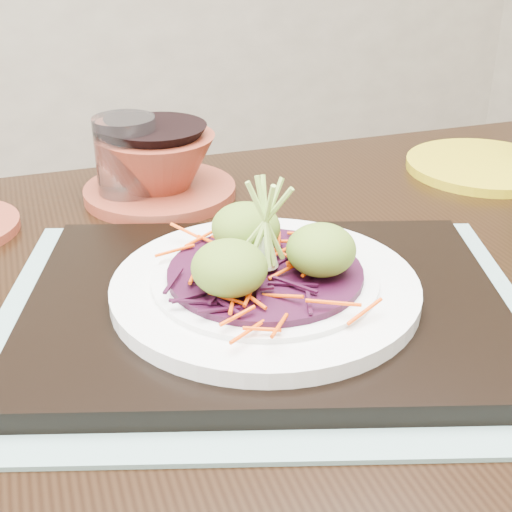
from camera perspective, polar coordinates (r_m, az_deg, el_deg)
name	(u,v)px	position (r m, az deg, el deg)	size (l,w,h in m)	color
dining_table	(281,383)	(0.71, 2.04, -10.10)	(1.26, 0.89, 0.76)	black
placemat	(265,315)	(0.62, 0.72, -4.75)	(0.47, 0.36, 0.00)	gray
serving_tray	(265,304)	(0.62, 0.72, -3.87)	(0.40, 0.30, 0.02)	black
white_plate	(265,286)	(0.61, 0.73, -2.43)	(0.26, 0.26, 0.02)	white
cabbage_bed	(265,273)	(0.60, 0.74, -1.33)	(0.17, 0.17, 0.01)	#2E0921
carrot_julienne	(265,264)	(0.60, 0.75, -0.65)	(0.20, 0.20, 0.01)	#EC4304
guacamole_scoops	(266,248)	(0.59, 0.78, 0.64)	(0.14, 0.13, 0.05)	#5C7623
scallion_garnish	(266,226)	(0.58, 0.77, 2.44)	(0.06, 0.06, 0.09)	#97C34E
water_glass	(127,161)	(0.85, -10.30, 7.53)	(0.07, 0.07, 0.10)	white
terracotta_bowl_set	(159,170)	(0.87, -7.79, 6.86)	(0.24, 0.24, 0.08)	maroon
yellow_plate	(483,166)	(1.00, 17.73, 6.88)	(0.20, 0.20, 0.01)	#B29D13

